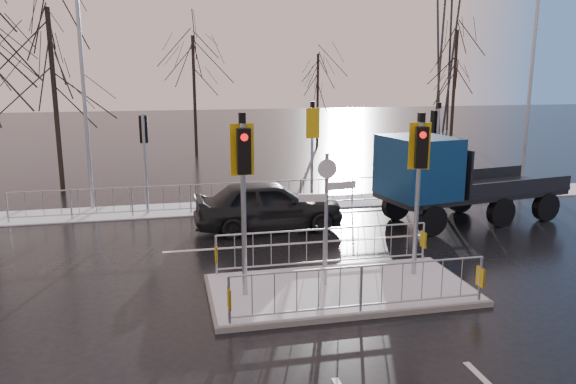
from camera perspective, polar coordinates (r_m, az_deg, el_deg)
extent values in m
plane|color=black|center=(13.17, 5.30, -10.10)|extent=(120.00, 120.00, 0.00)
cube|color=white|center=(21.13, -1.74, -1.31)|extent=(30.00, 2.00, 0.04)
cube|color=silver|center=(16.61, 1.33, -5.21)|extent=(8.00, 0.15, 0.01)
cube|color=slate|center=(13.15, 5.31, -9.86)|extent=(6.00, 3.00, 0.12)
cube|color=white|center=(13.12, 5.31, -9.56)|extent=(5.85, 2.85, 0.03)
cube|color=gold|center=(11.14, -6.00, -10.71)|extent=(0.05, 0.28, 0.42)
cube|color=gold|center=(12.84, 18.97, -8.16)|extent=(0.05, 0.28, 0.42)
cube|color=gold|center=(13.71, -7.31, -6.24)|extent=(0.05, 0.28, 0.42)
cube|color=gold|center=(15.12, 13.59, -4.71)|extent=(0.05, 0.28, 0.42)
cylinder|color=#99A0A7|center=(12.06, -4.52, -2.08)|extent=(0.11, 0.11, 3.80)
cube|color=black|center=(11.62, -4.51, 4.15)|extent=(0.28, 0.22, 0.95)
cylinder|color=red|center=(11.48, -4.46, 5.56)|extent=(0.16, 0.04, 0.16)
cube|color=gold|center=(11.87, -4.68, 4.32)|extent=(0.50, 0.03, 1.10)
cube|color=black|center=(11.72, -4.69, 7.52)|extent=(0.14, 0.14, 0.22)
cylinder|color=#99A0A7|center=(13.64, 12.99, -0.88)|extent=(0.11, 0.11, 3.70)
cube|color=black|center=(13.23, 13.40, 4.42)|extent=(0.33, 0.28, 0.95)
cylinder|color=red|center=(13.09, 13.55, 5.66)|extent=(0.16, 0.08, 0.16)
cube|color=gold|center=(13.48, 13.21, 4.57)|extent=(0.49, 0.16, 1.10)
cube|color=black|center=(13.34, 13.41, 7.38)|extent=(0.14, 0.14, 0.22)
cylinder|color=#99A0A7|center=(12.73, 3.89, -2.93)|extent=(0.09, 0.09, 3.10)
cube|color=silver|center=(12.64, 5.47, 0.66)|extent=(0.70, 0.14, 0.18)
cube|color=silver|center=(12.51, 2.52, -0.59)|extent=(0.62, 0.15, 0.18)
cylinder|color=silver|center=(12.44, 4.01, 2.37)|extent=(0.44, 0.03, 0.44)
cylinder|color=#99A0A7|center=(20.15, -14.30, 2.77)|extent=(0.11, 0.11, 3.50)
cube|color=black|center=(20.17, -14.47, 6.21)|extent=(0.28, 0.22, 0.95)
cylinder|color=red|center=(20.25, -14.51, 7.09)|extent=(0.16, 0.04, 0.16)
cylinder|color=#99A0A7|center=(20.81, 2.45, 3.58)|extent=(0.11, 0.11, 3.60)
cube|color=black|center=(20.83, 2.35, 7.05)|extent=(0.28, 0.22, 0.95)
cylinder|color=red|center=(20.91, 2.29, 7.90)|extent=(0.16, 0.04, 0.16)
cube|color=gold|center=(20.58, 2.53, 6.99)|extent=(0.50, 0.03, 1.10)
cube|color=black|center=(20.60, 2.50, 8.86)|extent=(0.14, 0.14, 0.22)
cylinder|color=#99A0A7|center=(22.60, 14.83, 3.76)|extent=(0.11, 0.11, 3.50)
cube|color=black|center=(22.60, 14.69, 6.83)|extent=(0.33, 0.28, 0.95)
cylinder|color=red|center=(22.65, 14.55, 7.61)|extent=(0.16, 0.08, 0.16)
cube|color=black|center=(22.41, 15.09, 8.48)|extent=(0.14, 0.14, 0.22)
imported|color=black|center=(17.86, -1.98, -1.29)|extent=(4.73, 1.94, 1.60)
cylinder|color=black|center=(17.80, 14.41, -2.80)|extent=(1.00, 0.45, 0.96)
cylinder|color=black|center=(19.40, 10.89, -1.38)|extent=(1.00, 0.45, 0.96)
cylinder|color=black|center=(19.49, 20.81, -1.92)|extent=(1.00, 0.45, 0.96)
cylinder|color=black|center=(20.96, 17.09, -0.68)|extent=(1.00, 0.45, 0.96)
cylinder|color=black|center=(20.83, 24.71, -1.37)|extent=(1.00, 0.45, 0.96)
cylinder|color=black|center=(22.21, 20.96, -0.24)|extent=(1.00, 0.45, 0.96)
cube|color=black|center=(19.87, 18.14, -0.09)|extent=(6.63, 3.25, 0.15)
cube|color=navy|center=(18.33, 13.04, 2.52)|extent=(2.29, 2.60, 1.92)
cube|color=black|center=(18.82, 15.43, 3.83)|extent=(0.36, 1.90, 1.06)
cube|color=#2D3033|center=(18.22, 11.39, -0.89)|extent=(0.49, 2.20, 0.34)
cube|color=black|center=(20.53, 20.43, 0.52)|extent=(4.56, 2.99, 0.12)
cube|color=black|center=(19.07, 15.99, 2.32)|extent=(0.47, 2.29, 1.44)
cylinder|color=black|center=(24.48, -22.55, 8.32)|extent=(0.20, 0.20, 7.36)
cylinder|color=black|center=(33.66, -9.47, 9.56)|extent=(0.19, 0.19, 6.90)
cylinder|color=black|center=(36.95, 3.02, 9.23)|extent=(0.16, 0.16, 5.98)
cylinder|color=black|center=(37.13, 16.48, 9.83)|extent=(0.20, 0.20, 7.36)
cylinder|color=#99A0A7|center=(24.65, 23.32, 9.02)|extent=(0.14, 0.14, 8.00)
cylinder|color=#99A0A7|center=(21.27, -20.00, 9.17)|extent=(0.14, 0.14, 8.20)
cylinder|color=#2D3033|center=(48.00, 16.30, 17.88)|extent=(1.18, 1.18, 19.97)
cylinder|color=#2D3033|center=(47.45, 14.96, 18.03)|extent=(1.18, 1.18, 19.97)
cylinder|color=#2D3033|center=(46.95, 17.03, 17.97)|extent=(1.18, 1.18, 19.97)
cylinder|color=#2D3033|center=(46.39, 15.67, 18.13)|extent=(1.18, 1.18, 19.97)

